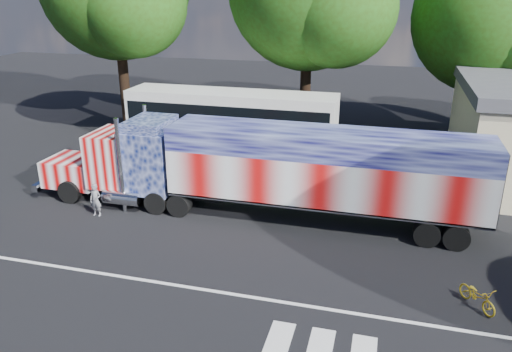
% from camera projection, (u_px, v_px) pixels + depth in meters
% --- Properties ---
extents(ground, '(100.00, 100.00, 0.00)m').
position_uv_depth(ground, '(236.00, 248.00, 19.41)').
color(ground, black).
extents(lane_markings, '(30.00, 2.67, 0.01)m').
position_uv_depth(lane_markings, '(252.00, 312.00, 15.60)').
color(lane_markings, silver).
rests_on(lane_markings, ground).
extents(semi_truck, '(20.30, 3.21, 4.33)m').
position_uv_depth(semi_truck, '(266.00, 168.00, 21.44)').
color(semi_truck, black).
rests_on(semi_truck, ground).
extents(coach_bus, '(12.65, 2.94, 3.68)m').
position_uv_depth(coach_bus, '(231.00, 121.00, 30.12)').
color(coach_bus, silver).
rests_on(coach_bus, ground).
extents(woman, '(0.54, 0.36, 1.48)m').
position_uv_depth(woman, '(96.00, 200.00, 21.91)').
color(woman, slate).
rests_on(woman, ground).
extents(bicycle, '(1.32, 1.56, 0.81)m').
position_uv_depth(bicycle, '(478.00, 296.00, 15.73)').
color(bicycle, gold).
rests_on(bicycle, ground).
extents(tree_ne_a, '(9.75, 9.29, 12.34)m').
position_uv_depth(tree_ne_a, '(492.00, 19.00, 30.71)').
color(tree_ne_a, black).
rests_on(tree_ne_a, ground).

